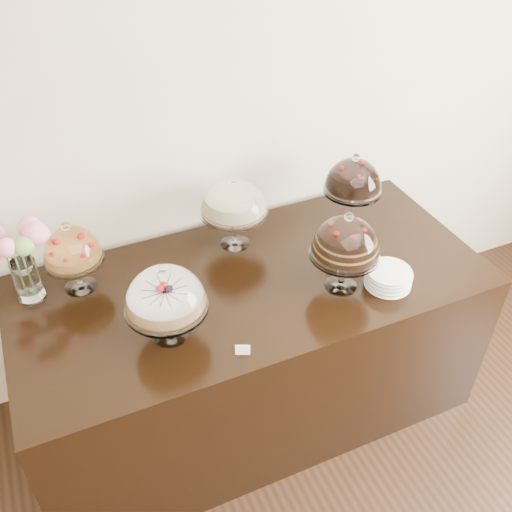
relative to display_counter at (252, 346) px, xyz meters
name	(u,v)px	position (x,y,z in m)	size (l,w,h in m)	color
wall_back	(245,105)	(0.21, 0.55, 1.05)	(5.00, 0.04, 3.00)	beige
display_counter	(252,346)	(0.00, 0.00, 0.00)	(2.20, 1.00, 0.90)	black
cake_stand_sugar_sponge	(165,294)	(-0.45, -0.18, 0.68)	(0.34, 0.34, 0.37)	white
cake_stand_choco_layer	(346,240)	(0.36, -0.20, 0.71)	(0.31, 0.31, 0.41)	white
cake_stand_cheesecake	(234,201)	(0.04, 0.30, 0.70)	(0.33, 0.33, 0.38)	white
cake_stand_dark_choco	(353,179)	(0.65, 0.22, 0.72)	(0.30, 0.30, 0.41)	white
cake_stand_fruit_tart	(71,248)	(-0.74, 0.28, 0.67)	(0.26, 0.26, 0.36)	white
flower_vase	(21,253)	(-0.94, 0.31, 0.68)	(0.28, 0.28, 0.38)	white
plate_stack	(388,278)	(0.56, -0.28, 0.49)	(0.21, 0.21, 0.08)	white
price_card_left	(243,350)	(-0.21, -0.40, 0.47)	(0.06, 0.01, 0.04)	white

